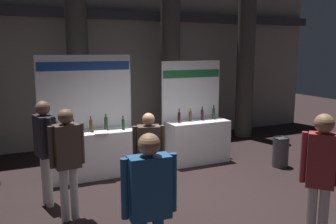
{
  "coord_description": "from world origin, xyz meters",
  "views": [
    {
      "loc": [
        -2.9,
        -5.48,
        2.62
      ],
      "look_at": [
        -0.05,
        0.76,
        1.43
      ],
      "focal_mm": 38.6,
      "sensor_mm": 36.0,
      "label": 1
    }
  ],
  "objects_px": {
    "trash_bin": "(281,152)",
    "visitor_2": "(45,143)",
    "exhibitor_booth_0": "(91,148)",
    "visitor_7": "(150,198)",
    "visitor_0": "(149,151)",
    "visitor_4": "(67,155)",
    "exhibitor_booth_1": "(197,137)",
    "visitor_3": "(321,172)"
  },
  "relations": [
    {
      "from": "trash_bin",
      "to": "visitor_2",
      "type": "relative_size",
      "value": 0.38
    },
    {
      "from": "exhibitor_booth_0",
      "to": "visitor_7",
      "type": "bearing_deg",
      "value": -93.45
    },
    {
      "from": "visitor_0",
      "to": "visitor_7",
      "type": "relative_size",
      "value": 0.89
    },
    {
      "from": "visitor_7",
      "to": "exhibitor_booth_0",
      "type": "bearing_deg",
      "value": -89.39
    },
    {
      "from": "visitor_2",
      "to": "visitor_4",
      "type": "distance_m",
      "value": 0.75
    },
    {
      "from": "exhibitor_booth_1",
      "to": "visitor_7",
      "type": "height_order",
      "value": "exhibitor_booth_1"
    },
    {
      "from": "visitor_2",
      "to": "visitor_0",
      "type": "bearing_deg",
      "value": 54.0
    },
    {
      "from": "visitor_2",
      "to": "visitor_4",
      "type": "relative_size",
      "value": 1.03
    },
    {
      "from": "visitor_0",
      "to": "visitor_2",
      "type": "bearing_deg",
      "value": 172.56
    },
    {
      "from": "exhibitor_booth_0",
      "to": "visitor_0",
      "type": "distance_m",
      "value": 1.93
    },
    {
      "from": "visitor_3",
      "to": "trash_bin",
      "type": "bearing_deg",
      "value": 103.45
    },
    {
      "from": "trash_bin",
      "to": "exhibitor_booth_0",
      "type": "bearing_deg",
      "value": 163.84
    },
    {
      "from": "exhibitor_booth_0",
      "to": "exhibitor_booth_1",
      "type": "height_order",
      "value": "exhibitor_booth_0"
    },
    {
      "from": "trash_bin",
      "to": "visitor_7",
      "type": "height_order",
      "value": "visitor_7"
    },
    {
      "from": "trash_bin",
      "to": "visitor_2",
      "type": "xyz_separation_m",
      "value": [
        -5.02,
        0.04,
        0.75
      ]
    },
    {
      "from": "visitor_2",
      "to": "visitor_7",
      "type": "relative_size",
      "value": 1.01
    },
    {
      "from": "trash_bin",
      "to": "visitor_7",
      "type": "xyz_separation_m",
      "value": [
        -4.26,
        -2.74,
        0.73
      ]
    },
    {
      "from": "exhibitor_booth_1",
      "to": "visitor_2",
      "type": "bearing_deg",
      "value": -162.54
    },
    {
      "from": "visitor_0",
      "to": "visitor_4",
      "type": "height_order",
      "value": "visitor_4"
    },
    {
      "from": "exhibitor_booth_1",
      "to": "visitor_4",
      "type": "bearing_deg",
      "value": -150.88
    },
    {
      "from": "visitor_0",
      "to": "visitor_2",
      "type": "relative_size",
      "value": 0.88
    },
    {
      "from": "visitor_2",
      "to": "exhibitor_booth_1",
      "type": "bearing_deg",
      "value": 94.72
    },
    {
      "from": "trash_bin",
      "to": "visitor_2",
      "type": "bearing_deg",
      "value": 179.56
    },
    {
      "from": "visitor_4",
      "to": "visitor_2",
      "type": "bearing_deg",
      "value": -77.94
    },
    {
      "from": "exhibitor_booth_0",
      "to": "trash_bin",
      "type": "height_order",
      "value": "exhibitor_booth_0"
    },
    {
      "from": "visitor_7",
      "to": "trash_bin",
      "type": "bearing_deg",
      "value": -143.17
    },
    {
      "from": "visitor_0",
      "to": "visitor_3",
      "type": "distance_m",
      "value": 2.7
    },
    {
      "from": "visitor_0",
      "to": "visitor_2",
      "type": "height_order",
      "value": "visitor_2"
    },
    {
      "from": "exhibitor_booth_1",
      "to": "visitor_0",
      "type": "height_order",
      "value": "exhibitor_booth_1"
    },
    {
      "from": "exhibitor_booth_0",
      "to": "visitor_2",
      "type": "relative_size",
      "value": 1.39
    },
    {
      "from": "visitor_7",
      "to": "visitor_3",
      "type": "bearing_deg",
      "value": 179.81
    },
    {
      "from": "trash_bin",
      "to": "visitor_3",
      "type": "height_order",
      "value": "visitor_3"
    },
    {
      "from": "visitor_3",
      "to": "visitor_4",
      "type": "bearing_deg",
      "value": -171.05
    },
    {
      "from": "exhibitor_booth_1",
      "to": "trash_bin",
      "type": "xyz_separation_m",
      "value": [
        1.53,
        -1.14,
        -0.26
      ]
    },
    {
      "from": "visitor_0",
      "to": "visitor_3",
      "type": "xyz_separation_m",
      "value": [
        1.45,
        -2.27,
        0.14
      ]
    },
    {
      "from": "trash_bin",
      "to": "visitor_4",
      "type": "height_order",
      "value": "visitor_4"
    },
    {
      "from": "exhibitor_booth_0",
      "to": "visitor_2",
      "type": "bearing_deg",
      "value": -131.54
    },
    {
      "from": "trash_bin",
      "to": "visitor_7",
      "type": "relative_size",
      "value": 0.38
    },
    {
      "from": "trash_bin",
      "to": "visitor_0",
      "type": "relative_size",
      "value": 0.43
    },
    {
      "from": "trash_bin",
      "to": "exhibitor_booth_1",
      "type": "bearing_deg",
      "value": 143.48
    },
    {
      "from": "visitor_0",
      "to": "visitor_7",
      "type": "distance_m",
      "value": 2.26
    },
    {
      "from": "visitor_3",
      "to": "exhibitor_booth_1",
      "type": "bearing_deg",
      "value": 131.38
    }
  ]
}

